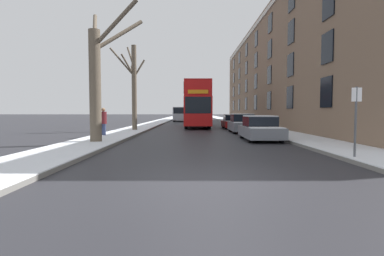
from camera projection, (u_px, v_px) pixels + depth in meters
ground_plane at (222, 181)px, 6.90m from camera, size 320.00×320.00×0.00m
sidewalk_left at (169, 119)px, 59.84m from camera, size 2.55×130.00×0.16m
sidewalk_right at (224, 119)px, 59.79m from camera, size 2.55×130.00×0.16m
terrace_facade_right at (296, 73)px, 34.70m from camera, size 9.10×48.91×12.15m
bare_tree_left_0 at (99, 78)px, 14.50m from camera, size 2.89×2.60×6.82m
bare_tree_left_1 at (135, 85)px, 23.68m from camera, size 2.62×2.96×6.81m
double_decker_bus at (198, 103)px, 30.74m from camera, size 2.49×10.89×4.41m
parked_car_0 at (262, 129)px, 16.73m from camera, size 1.86×4.06×1.38m
parked_car_1 at (244, 124)px, 22.72m from camera, size 1.78×3.93×1.44m
parked_car_2 at (234, 122)px, 28.12m from camera, size 1.79×4.01×1.33m
oncoming_van at (181, 114)px, 48.99m from camera, size 2.03×5.71×2.30m
pedestrian_left_sidewalk at (105, 121)px, 18.33m from camera, size 0.40×0.40×1.83m
street_sign_post at (357, 119)px, 9.47m from camera, size 0.32×0.07×2.39m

